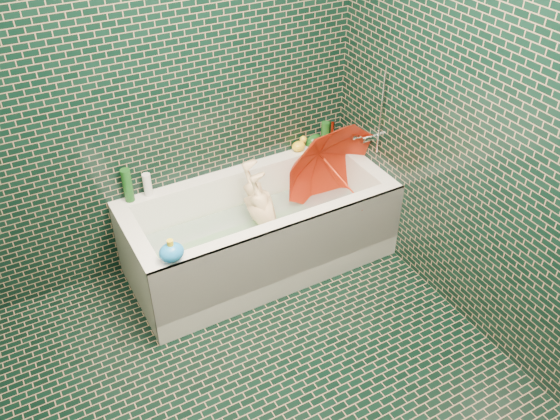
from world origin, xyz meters
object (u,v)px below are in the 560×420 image
umbrella (341,178)px  child (268,222)px  rubber_duck (299,145)px  bath_toy (171,252)px  bathtub (261,238)px

umbrella → child: bearing=169.6°
rubber_duck → bath_toy: bath_toy is taller
umbrella → bath_toy: 1.27m
bathtub → rubber_duck: (0.49, 0.35, 0.39)m
child → rubber_duck: bearing=141.0°
bathtub → rubber_duck: size_ratio=13.58×
child → umbrella: bearing=92.9°
child → rubber_duck: (0.43, 0.33, 0.29)m
bath_toy → child: bearing=30.8°
bathtub → umbrella: bearing=-7.3°
bathtub → umbrella: (0.56, -0.07, 0.33)m
child → bath_toy: (-0.75, -0.32, 0.30)m
bathtub → bath_toy: 0.85m
umbrella → rubber_duck: umbrella is taller
bathtub → rubber_duck: rubber_duck is taller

